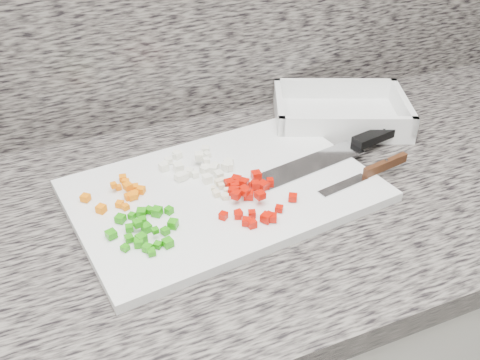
{
  "coord_description": "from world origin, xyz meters",
  "views": [
    {
      "loc": [
        -0.14,
        0.78,
        1.41
      ],
      "look_at": [
        0.13,
        1.43,
        0.94
      ],
      "focal_mm": 40.0,
      "sensor_mm": 36.0,
      "label": 1
    }
  ],
  "objects": [
    {
      "name": "countertop",
      "position": [
        0.0,
        1.44,
        0.88
      ],
      "size": [
        3.96,
        0.64,
        0.04
      ],
      "primitive_type": "cube",
      "color": "#69635C",
      "rests_on": "cabinet"
    },
    {
      "name": "cutting_board",
      "position": [
        0.11,
        1.45,
        0.91
      ],
      "size": [
        0.51,
        0.38,
        0.02
      ],
      "primitive_type": "cube",
      "rotation": [
        0.0,
        0.0,
        0.12
      ],
      "color": "white",
      "rests_on": "countertop"
    },
    {
      "name": "carrot_pile",
      "position": [
        -0.05,
        1.49,
        0.92
      ],
      "size": [
        0.1,
        0.09,
        0.02
      ],
      "color": "orange",
      "rests_on": "cutting_board"
    },
    {
      "name": "onion_pile",
      "position": [
        0.09,
        1.51,
        0.92
      ],
      "size": [
        0.12,
        0.11,
        0.02
      ],
      "color": "white",
      "rests_on": "cutting_board"
    },
    {
      "name": "green_pepper_pile",
      "position": [
        -0.03,
        1.39,
        0.92
      ],
      "size": [
        0.11,
        0.11,
        0.02
      ],
      "color": "#238F0D",
      "rests_on": "cutting_board"
    },
    {
      "name": "red_pepper_pile",
      "position": [
        0.14,
        1.4,
        0.92
      ],
      "size": [
        0.13,
        0.13,
        0.02
      ],
      "color": "#BE0D02",
      "rests_on": "cutting_board"
    },
    {
      "name": "garlic_pile",
      "position": [
        0.11,
        1.44,
        0.92
      ],
      "size": [
        0.05,
        0.05,
        0.01
      ],
      "color": "beige",
      "rests_on": "cutting_board"
    },
    {
      "name": "chef_knife",
      "position": [
        0.39,
        1.48,
        0.92
      ],
      "size": [
        0.36,
        0.1,
        0.02
      ],
      "rotation": [
        0.0,
        0.0,
        0.19
      ],
      "color": "silver",
      "rests_on": "cutting_board"
    },
    {
      "name": "paring_knife",
      "position": [
        0.36,
        1.39,
        0.92
      ],
      "size": [
        0.19,
        0.05,
        0.02
      ],
      "rotation": [
        0.0,
        0.0,
        0.18
      ],
      "color": "silver",
      "rests_on": "cutting_board"
    },
    {
      "name": "tray",
      "position": [
        0.42,
        1.6,
        0.92
      ],
      "size": [
        0.31,
        0.28,
        0.05
      ],
      "rotation": [
        0.0,
        0.0,
        -0.41
      ],
      "color": "white",
      "rests_on": "countertop"
    }
  ]
}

